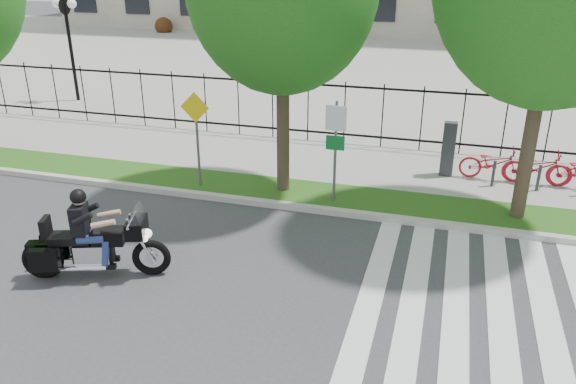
# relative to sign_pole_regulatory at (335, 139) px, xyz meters

# --- Properties ---
(ground) EXTENTS (120.00, 120.00, 0.00)m
(ground) POSITION_rel_sign_pole_regulatory_xyz_m (-0.68, -4.58, -1.74)
(ground) COLOR #38383B
(ground) RESTS_ON ground
(curb) EXTENTS (60.00, 0.20, 0.15)m
(curb) POSITION_rel_sign_pole_regulatory_xyz_m (-0.68, -0.48, -1.66)
(curb) COLOR #B3AFA8
(curb) RESTS_ON ground
(grass_verge) EXTENTS (60.00, 1.50, 0.15)m
(grass_verge) POSITION_rel_sign_pole_regulatory_xyz_m (-0.68, 0.37, -1.66)
(grass_verge) COLOR #1D4B12
(grass_verge) RESTS_ON ground
(sidewalk) EXTENTS (60.00, 3.50, 0.15)m
(sidewalk) POSITION_rel_sign_pole_regulatory_xyz_m (-0.68, 2.87, -1.66)
(sidewalk) COLOR gray
(sidewalk) RESTS_ON ground
(plaza) EXTENTS (80.00, 34.00, 0.10)m
(plaza) POSITION_rel_sign_pole_regulatory_xyz_m (-0.68, 20.42, -1.69)
(plaza) COLOR gray
(plaza) RESTS_ON ground
(crosswalk_stripes) EXTENTS (5.70, 8.00, 0.01)m
(crosswalk_stripes) POSITION_rel_sign_pole_regulatory_xyz_m (4.15, -4.58, -1.73)
(crosswalk_stripes) COLOR silver
(crosswalk_stripes) RESTS_ON ground
(iron_fence) EXTENTS (30.00, 0.06, 2.00)m
(iron_fence) POSITION_rel_sign_pole_regulatory_xyz_m (-0.68, 4.62, -0.59)
(iron_fence) COLOR black
(iron_fence) RESTS_ON sidewalk
(lamp_post_left) EXTENTS (1.06, 0.70, 4.25)m
(lamp_post_left) POSITION_rel_sign_pole_regulatory_xyz_m (-12.68, 7.42, 1.47)
(lamp_post_left) COLOR black
(lamp_post_left) RESTS_ON ground
(sign_pole_regulatory) EXTENTS (0.50, 0.09, 2.50)m
(sign_pole_regulatory) POSITION_rel_sign_pole_regulatory_xyz_m (0.00, 0.00, 0.00)
(sign_pole_regulatory) COLOR #59595B
(sign_pole_regulatory) RESTS_ON grass_verge
(sign_pole_warning) EXTENTS (0.78, 0.09, 2.49)m
(sign_pole_warning) POSITION_rel_sign_pole_regulatory_xyz_m (-3.61, 0.00, 0.00)
(sign_pole_warning) COLOR #59595B
(sign_pole_warning) RESTS_ON grass_verge
(motorcycle_rider) EXTENTS (2.73, 1.36, 2.19)m
(motorcycle_rider) POSITION_rel_sign_pole_regulatory_xyz_m (-3.68, -4.53, -1.01)
(motorcycle_rider) COLOR black
(motorcycle_rider) RESTS_ON ground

